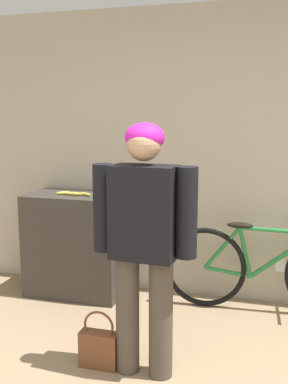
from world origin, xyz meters
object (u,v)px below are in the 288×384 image
(person, at_px, (144,233))
(bicycle, at_px, (265,269))
(banana, at_px, (74,194))
(handbag, at_px, (99,347))

(person, distance_m, bicycle, 1.49)
(banana, relative_size, handbag, 0.90)
(person, xyz_separation_m, banana, (-0.96, 1.07, 0.02))
(banana, height_order, handbag, banana)
(banana, bearing_deg, handbag, -58.94)
(handbag, bearing_deg, person, 3.78)
(handbag, bearing_deg, banana, 121.06)
(banana, bearing_deg, bicycle, 3.44)
(person, relative_size, bicycle, 0.94)
(banana, bearing_deg, person, -48.03)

